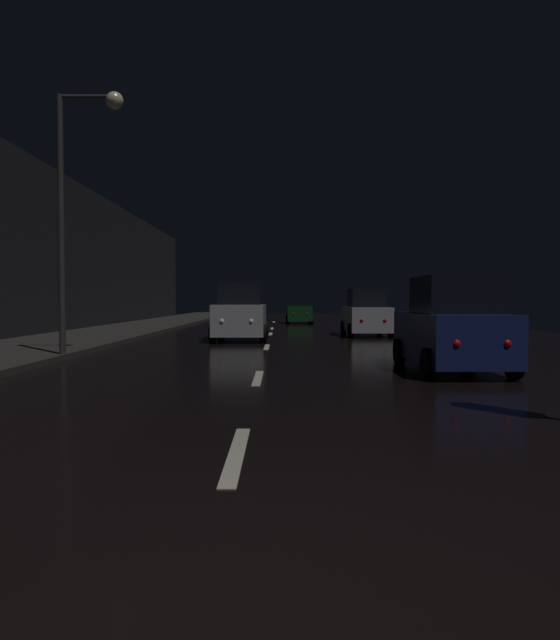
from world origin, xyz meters
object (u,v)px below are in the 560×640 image
Objects in this scene: car_parked_right_far at (364,314)px; car_approaching_headlights at (238,313)px; car_distant_taillights at (297,310)px; streetlamp_overhead at (76,181)px; car_parked_right_near at (449,328)px.

car_approaching_headlights is at bearing 116.83° from car_parked_right_far.
car_distant_taillights is (2.80, 16.25, -0.15)m from car_approaching_headlights.
streetlamp_overhead reaches higher than car_approaching_headlights.
car_approaching_headlights is 16.49m from car_distant_taillights.
streetlamp_overhead is at bearing 75.55° from car_parked_right_near.
streetlamp_overhead is at bearing -25.36° from car_approaching_headlights.
streetlamp_overhead is at bearing 164.98° from car_distant_taillights.
car_distant_taillights is at bearing 5.37° from car_parked_right_near.
car_parked_right_far is at bearing 116.83° from car_approaching_headlights.
car_distant_taillights is 13.81m from car_parked_right_far.
car_approaching_headlights reaches higher than car_distant_taillights.
car_parked_right_far is 1.00× the size of car_parked_right_near.
car_parked_right_far is (2.46, -13.59, 0.06)m from car_distant_taillights.
car_parked_right_near is at bearing 28.01° from car_approaching_headlights.
car_approaching_headlights is 1.17× the size of car_distant_taillights.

